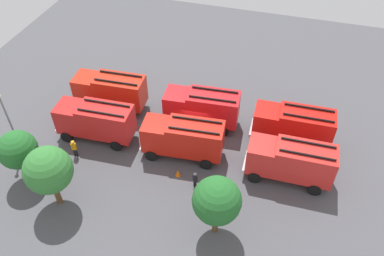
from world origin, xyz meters
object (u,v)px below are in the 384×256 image
object	(u,v)px
fire_truck_5	(96,120)
lamppost	(8,119)
tree_2	(18,150)
traffic_cone_2	(178,173)
traffic_cone_0	(156,126)
tree_0	(217,201)
fire_truck_0	(293,125)
fire_truck_2	(110,90)
fire_truck_4	(183,137)
firefighter_0	(74,148)
fire_truck_3	(291,160)
traffic_cone_1	(175,99)
firefighter_1	(195,180)
fire_truck_1	(202,107)
firefighter_2	(115,78)
tree_1	(48,170)
firefighter_3	(293,150)

from	to	relation	value
fire_truck_5	lamppost	xyz separation A→B (m)	(6.04, 3.60, 1.66)
tree_2	traffic_cone_2	distance (m)	13.07
traffic_cone_2	traffic_cone_0	bearing A→B (deg)	-52.94
tree_0	lamppost	world-z (taller)	lamppost
fire_truck_0	fire_truck_2	distance (m)	17.94
fire_truck_4	firefighter_0	size ratio (longest dim) A/B	4.11
fire_truck_5	firefighter_0	bearing A→B (deg)	69.04
fire_truck_0	firefighter_0	size ratio (longest dim) A/B	4.05
fire_truck_3	traffic_cone_1	world-z (taller)	fire_truck_3
fire_truck_3	firefighter_1	bearing A→B (deg)	22.58
fire_truck_1	firefighter_2	bearing A→B (deg)	-21.31
fire_truck_5	firefighter_2	world-z (taller)	fire_truck_5
tree_0	lamppost	xyz separation A→B (m)	(18.96, -3.12, 0.13)
fire_truck_4	lamppost	world-z (taller)	lamppost
tree_2	tree_1	bearing A→B (deg)	158.11
fire_truck_3	fire_truck_1	bearing A→B (deg)	-28.34
fire_truck_0	lamppost	world-z (taller)	lamppost
traffic_cone_1	traffic_cone_2	world-z (taller)	traffic_cone_1
fire_truck_1	tree_2	size ratio (longest dim) A/B	1.48
fire_truck_2	fire_truck_5	bearing A→B (deg)	94.67
firefighter_0	traffic_cone_1	bearing A→B (deg)	-47.09
fire_truck_4	traffic_cone_1	size ratio (longest dim) A/B	10.44
fire_truck_0	fire_truck_2	bearing A→B (deg)	-1.54
traffic_cone_0	fire_truck_2	bearing A→B (deg)	-18.01
fire_truck_2	fire_truck_3	size ratio (longest dim) A/B	1.01
fire_truck_2	tree_0	xyz separation A→B (m)	(-13.53, 11.17, 1.53)
fire_truck_4	firefighter_2	bearing A→B (deg)	-42.06
traffic_cone_1	tree_1	bearing A→B (deg)	71.53
fire_truck_1	firefighter_1	distance (m)	7.94
firefighter_2	tree_2	xyz separation A→B (m)	(1.70, 13.99, 2.34)
firefighter_0	firefighter_2	size ratio (longest dim) A/B	1.01
fire_truck_4	lamppost	xyz separation A→B (m)	(14.38, 3.70, 1.66)
tree_0	tree_1	size ratio (longest dim) A/B	0.96
tree_2	fire_truck_2	bearing A→B (deg)	-105.54
firefighter_3	lamppost	distance (m)	24.61
fire_truck_1	tree_0	distance (m)	12.10
fire_truck_1	tree_0	size ratio (longest dim) A/B	1.35
fire_truck_2	traffic_cone_2	world-z (taller)	fire_truck_2
fire_truck_2	fire_truck_1	bearing A→B (deg)	177.44
fire_truck_4	tree_1	size ratio (longest dim) A/B	1.29
fire_truck_0	firefighter_1	xyz separation A→B (m)	(7.00, 7.59, -1.25)
firefighter_1	firefighter_2	xyz separation A→B (m)	(12.18, -10.98, 0.10)
firefighter_2	lamppost	bearing A→B (deg)	-50.64
fire_truck_2	firefighter_3	xyz separation A→B (m)	(-18.28, 2.06, -1.18)
tree_0	lamppost	distance (m)	19.21
tree_0	tree_2	bearing A→B (deg)	-1.99
fire_truck_2	firefighter_2	size ratio (longest dim) A/B	4.12
fire_truck_4	tree_1	distance (m)	11.33
fire_truck_3	fire_truck_4	size ratio (longest dim) A/B	0.98
fire_truck_2	firefighter_0	world-z (taller)	fire_truck_2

